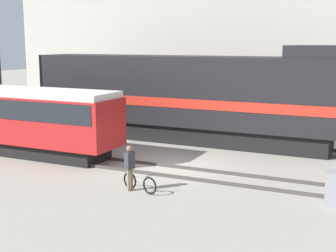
% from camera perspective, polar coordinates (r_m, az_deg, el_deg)
% --- Properties ---
extents(ground_plane, '(120.00, 120.00, 0.00)m').
position_cam_1_polar(ground_plane, '(20.71, 0.33, -5.10)').
color(ground_plane, '#9E998C').
extents(track_near, '(60.00, 1.50, 0.14)m').
position_cam_1_polar(track_near, '(20.08, -0.52, -5.38)').
color(track_near, '#47423D').
rests_on(track_near, ground).
extents(track_far, '(60.00, 1.51, 0.14)m').
position_cam_1_polar(track_far, '(25.76, 5.63, -1.94)').
color(track_far, '#47423D').
rests_on(track_far, ground).
extents(building_backdrop, '(37.38, 6.00, 11.07)m').
position_cam_1_polar(building_backdrop, '(34.08, 11.17, 10.12)').
color(building_backdrop, '#B7B2A8').
rests_on(building_backdrop, ground).
extents(freight_locomotive, '(17.47, 3.04, 5.31)m').
position_cam_1_polar(freight_locomotive, '(26.01, 2.01, 3.60)').
color(freight_locomotive, black).
rests_on(freight_locomotive, ground).
extents(streetcar, '(11.25, 2.54, 3.24)m').
position_cam_1_polar(streetcar, '(24.33, -18.14, 1.16)').
color(streetcar, black).
rests_on(streetcar, ground).
extents(bicycle, '(1.63, 0.60, 0.72)m').
position_cam_1_polar(bicycle, '(17.43, -3.48, -6.94)').
color(bicycle, black).
rests_on(bicycle, ground).
extents(person, '(0.31, 0.41, 1.71)m').
position_cam_1_polar(person, '(17.38, -4.70, -4.56)').
color(person, '#8C7A5B').
rests_on(person, ground).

